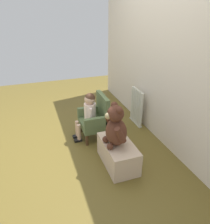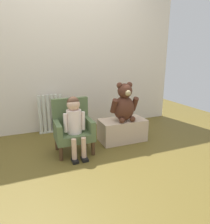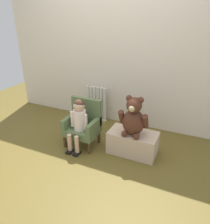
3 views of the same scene
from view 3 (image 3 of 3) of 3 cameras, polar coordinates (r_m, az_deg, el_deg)
ground_plane at (r=2.88m, az=-8.15°, el=-12.28°), size 6.00×6.00×0.00m
back_wall at (r=3.48m, az=2.26°, el=16.14°), size 3.80×0.05×2.40m
radiator at (r=3.72m, az=-2.28°, el=2.17°), size 0.37×0.05×0.59m
child_armchair at (r=3.05m, az=-5.71°, el=-3.07°), size 0.44×0.37×0.65m
child_figure at (r=2.90m, az=-6.89°, el=-1.44°), size 0.25×0.35×0.70m
low_bench at (r=2.93m, az=7.23°, el=-7.93°), size 0.63×0.34×0.30m
large_teddy_bear at (r=2.71m, az=7.45°, el=-1.61°), size 0.38×0.26×0.52m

